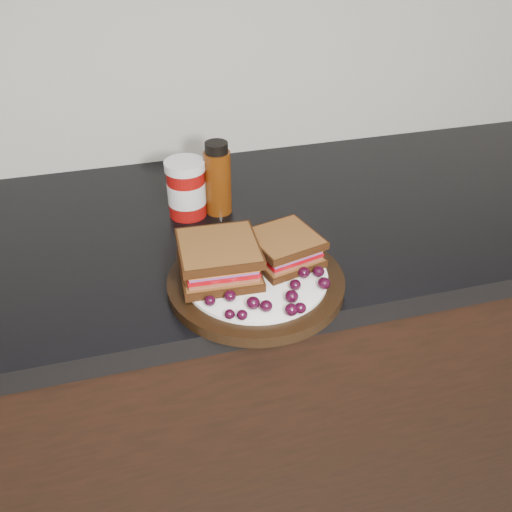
{
  "coord_description": "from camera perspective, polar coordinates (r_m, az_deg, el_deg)",
  "views": [
    {
      "loc": [
        0.05,
        0.8,
        1.46
      ],
      "look_at": [
        0.24,
        1.49,
        0.96
      ],
      "focal_mm": 40.0,
      "sensor_mm": 36.0,
      "label": 1
    }
  ],
  "objects": [
    {
      "name": "grape_18",
      "position": [
        0.9,
        -5.87,
        -0.85
      ],
      "size": [
        0.02,
        0.02,
        0.02
      ],
      "primitive_type": "ellipsoid",
      "color": "black",
      "rests_on": "plate"
    },
    {
      "name": "oil_bottle",
      "position": [
        1.08,
        -3.86,
        7.79
      ],
      "size": [
        0.06,
        0.06,
        0.14
      ],
      "primitive_type": "cylinder",
      "rotation": [
        0.0,
        0.0,
        -0.16
      ],
      "color": "#532408",
      "rests_on": "countertop"
    },
    {
      "name": "grape_10",
      "position": [
        0.87,
        6.82,
        -2.72
      ],
      "size": [
        0.02,
        0.02,
        0.02
      ],
      "primitive_type": "ellipsoid",
      "color": "black",
      "rests_on": "plate"
    },
    {
      "name": "grape_3",
      "position": [
        0.81,
        -1.39,
        -5.91
      ],
      "size": [
        0.02,
        0.02,
        0.01
      ],
      "primitive_type": "ellipsoid",
      "color": "black",
      "rests_on": "plate"
    },
    {
      "name": "grape_8",
      "position": [
        0.84,
        3.59,
        -4.06
      ],
      "size": [
        0.02,
        0.02,
        0.02
      ],
      "primitive_type": "ellipsoid",
      "color": "black",
      "rests_on": "plate"
    },
    {
      "name": "grape_4",
      "position": [
        0.82,
        -0.28,
        -4.72
      ],
      "size": [
        0.02,
        0.02,
        0.02
      ],
      "primitive_type": "ellipsoid",
      "color": "black",
      "rests_on": "plate"
    },
    {
      "name": "grape_20",
      "position": [
        0.88,
        -3.57,
        -2.18
      ],
      "size": [
        0.02,
        0.02,
        0.01
      ],
      "primitive_type": "ellipsoid",
      "color": "black",
      "rests_on": "plate"
    },
    {
      "name": "grape_11",
      "position": [
        0.89,
        4.82,
        -1.66
      ],
      "size": [
        0.02,
        0.02,
        0.02
      ],
      "primitive_type": "ellipsoid",
      "color": "black",
      "rests_on": "plate"
    },
    {
      "name": "grape_21",
      "position": [
        0.86,
        -3.19,
        -3.01
      ],
      "size": [
        0.02,
        0.02,
        0.01
      ],
      "primitive_type": "ellipsoid",
      "color": "black",
      "rests_on": "plate"
    },
    {
      "name": "grape_24",
      "position": [
        0.88,
        -5.13,
        -2.07
      ],
      "size": [
        0.02,
        0.02,
        0.01
      ],
      "primitive_type": "ellipsoid",
      "color": "black",
      "rests_on": "plate"
    },
    {
      "name": "grape_2",
      "position": [
        0.81,
        -2.65,
        -5.83
      ],
      "size": [
        0.02,
        0.02,
        0.01
      ],
      "primitive_type": "ellipsoid",
      "color": "black",
      "rests_on": "plate"
    },
    {
      "name": "grape_7",
      "position": [
        0.82,
        4.46,
        -5.2
      ],
      "size": [
        0.02,
        0.02,
        0.02
      ],
      "primitive_type": "ellipsoid",
      "color": "black",
      "rests_on": "plate"
    },
    {
      "name": "base_cabinets",
      "position": [
        1.37,
        -12.72,
        -15.24
      ],
      "size": [
        3.96,
        0.58,
        0.86
      ],
      "primitive_type": "cube",
      "color": "black",
      "rests_on": "ground_plane"
    },
    {
      "name": "plate",
      "position": [
        0.9,
        0.0,
        -2.67
      ],
      "size": [
        0.28,
        0.28,
        0.02
      ],
      "primitive_type": "cylinder",
      "color": "black",
      "rests_on": "countertop"
    },
    {
      "name": "grape_5",
      "position": [
        0.82,
        1.03,
        -5.02
      ],
      "size": [
        0.02,
        0.02,
        0.02
      ],
      "primitive_type": "ellipsoid",
      "color": "black",
      "rests_on": "plate"
    },
    {
      "name": "grape_12",
      "position": [
        0.89,
        6.28,
        -1.56
      ],
      "size": [
        0.02,
        0.02,
        0.02
      ],
      "primitive_type": "ellipsoid",
      "color": "black",
      "rests_on": "plate"
    },
    {
      "name": "sandwich_right",
      "position": [
        0.92,
        2.84,
        0.78
      ],
      "size": [
        0.12,
        0.12,
        0.05
      ],
      "primitive_type": null,
      "rotation": [
        0.0,
        0.0,
        0.25
      ],
      "color": "brown",
      "rests_on": "plate"
    },
    {
      "name": "sandwich_left",
      "position": [
        0.88,
        -3.72,
        -0.34
      ],
      "size": [
        0.13,
        0.13,
        0.06
      ],
      "primitive_type": null,
      "rotation": [
        0.0,
        0.0,
        -0.06
      ],
      "color": "brown",
      "rests_on": "plate"
    },
    {
      "name": "grape_13",
      "position": [
        0.93,
        6.03,
        -0.03
      ],
      "size": [
        0.02,
        0.02,
        0.02
      ],
      "primitive_type": "ellipsoid",
      "color": "black",
      "rests_on": "plate"
    },
    {
      "name": "grape_23",
      "position": [
        0.91,
        -5.17,
        -0.87
      ],
      "size": [
        0.02,
        0.02,
        0.02
      ],
      "primitive_type": "ellipsoid",
      "color": "black",
      "rests_on": "plate"
    },
    {
      "name": "countertop",
      "position": [
        1.07,
        -15.72,
        0.61
      ],
      "size": [
        3.98,
        0.6,
        0.04
      ],
      "primitive_type": "cube",
      "color": "black",
      "rests_on": "base_cabinets"
    },
    {
      "name": "grape_6",
      "position": [
        0.82,
        3.55,
        -5.37
      ],
      "size": [
        0.02,
        0.02,
        0.02
      ],
      "primitive_type": "ellipsoid",
      "color": "black",
      "rests_on": "plate"
    },
    {
      "name": "grape_0",
      "position": [
        0.83,
        -4.63,
        -4.49
      ],
      "size": [
        0.02,
        0.02,
        0.02
      ],
      "primitive_type": "ellipsoid",
      "color": "black",
      "rests_on": "plate"
    },
    {
      "name": "grape_19",
      "position": [
        0.89,
        -5.31,
        -1.72
      ],
      "size": [
        0.02,
        0.02,
        0.02
      ],
      "primitive_type": "ellipsoid",
      "color": "black",
      "rests_on": "plate"
    },
    {
      "name": "condiment_jar",
      "position": [
        1.08,
        -6.98,
        6.71
      ],
      "size": [
        0.09,
        0.09,
        0.11
      ],
      "primitive_type": "cylinder",
      "rotation": [
        0.0,
        0.0,
        -0.2
      ],
      "color": "maroon",
      "rests_on": "countertop"
    },
    {
      "name": "grape_1",
      "position": [
        0.84,
        -2.61,
        -4.0
      ],
      "size": [
        0.02,
        0.02,
        0.02
      ],
      "primitive_type": "ellipsoid",
      "color": "black",
      "rests_on": "plate"
    },
    {
      "name": "grape_22",
      "position": [
        0.9,
        -3.19,
        -1.03
      ],
      "size": [
        0.02,
        0.02,
        0.02
      ],
      "primitive_type": "ellipsoid",
      "color": "black",
      "rests_on": "plate"
    },
    {
      "name": "grape_15",
      "position": [
        0.92,
        2.49,
        -0.32
      ],
      "size": [
        0.02,
        0.02,
        0.02
      ],
      "primitive_type": "ellipsoid",
      "color": "black",
      "rests_on": "plate"
    },
    {
      "name": "grape_17",
      "position": [
        0.92,
        -3.84,
        -0.08
      ],
      "size": [
        0.02,
        0.02,
        0.02
      ],
      "primitive_type": "ellipsoid",
      "color": "black",
      "rests_on": "plate"
    },
    {
      "name": "grape_16",
      "position": [
        0.93,
        -3.04,
        0.18
      ],
      "size": [
        0.02,
        0.02,
        0.02
      ],
      "primitive_type": "ellipsoid",
      "color": "black",
      "rests_on": "plate"
    },
    {
      "name": "grape_14",
      "position": [
        0.94,
        3.71,
        0.38
      ],
      "size": [
        0.02,
        0.02,
        0.01
      ],
      "primitive_type": "ellipsoid",
      "color": "black",
      "rests_on": "plate"
    },
    {
      "name": "grape_9",
      "position": [
        0.86,
        3.94,
        -2.89
      ],
      "size": [
        0.02,
        0.02,
        0.02
      ],
      "primitive_type": "ellipsoid",
      "color": "black",
      "rests_on": "plate"
    }
  ]
}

